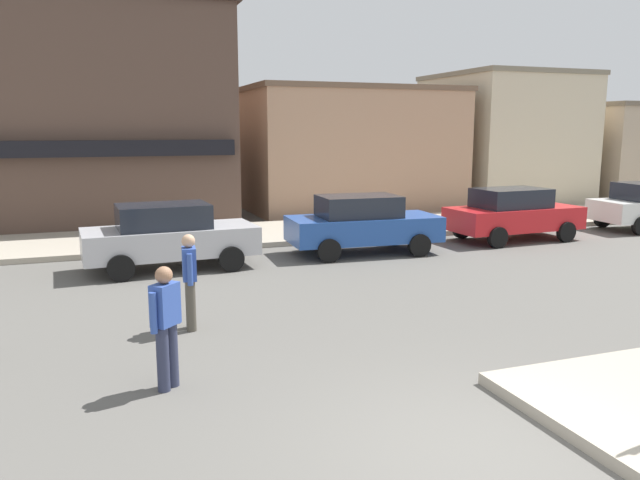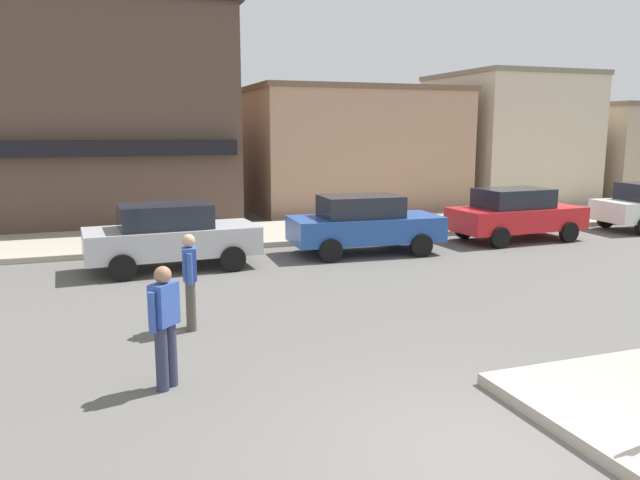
{
  "view_description": "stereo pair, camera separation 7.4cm",
  "coord_description": "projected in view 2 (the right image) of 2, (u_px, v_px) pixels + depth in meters",
  "views": [
    {
      "loc": [
        -3.55,
        -4.96,
        3.3
      ],
      "look_at": [
        -0.09,
        4.5,
        1.5
      ],
      "focal_mm": 35.0,
      "sensor_mm": 36.0,
      "label": 1
    },
    {
      "loc": [
        -3.48,
        -4.98,
        3.3
      ],
      "look_at": [
        -0.09,
        4.5,
        1.5
      ],
      "focal_mm": 35.0,
      "sensor_mm": 36.0,
      "label": 2
    }
  ],
  "objects": [
    {
      "name": "parked_car_third",
      "position": [
        516.0,
        214.0,
        18.54
      ],
      "size": [
        4.07,
        2.0,
        1.56
      ],
      "color": "red",
      "rests_on": "ground"
    },
    {
      "name": "parked_car_nearest",
      "position": [
        170.0,
        235.0,
        14.78
      ],
      "size": [
        4.08,
        2.03,
        1.56
      ],
      "color": "#B7B7BC",
      "rests_on": "ground"
    },
    {
      "name": "parked_car_second",
      "position": [
        364.0,
        223.0,
        16.62
      ],
      "size": [
        4.09,
        2.06,
        1.56
      ],
      "color": "#234C9E",
      "rests_on": "ground"
    },
    {
      "name": "building_corner_shop",
      "position": [
        78.0,
        115.0,
        23.16
      ],
      "size": [
        10.68,
        9.67,
        7.58
      ],
      "color": "brown",
      "rests_on": "ground"
    },
    {
      "name": "pedestrian_crossing_far",
      "position": [
        190.0,
        278.0,
        10.28
      ],
      "size": [
        0.26,
        0.56,
        1.61
      ],
      "color": "#4C473D",
      "rests_on": "ground"
    },
    {
      "name": "kerb_far",
      "position": [
        221.0,
        236.0,
        19.05
      ],
      "size": [
        80.0,
        4.0,
        0.15
      ],
      "primitive_type": "cube",
      "color": "#A89E8C",
      "rests_on": "ground"
    },
    {
      "name": "ground_plane",
      "position": [
        476.0,
        457.0,
        6.35
      ],
      "size": [
        160.0,
        160.0,
        0.0
      ],
      "primitive_type": "plane",
      "color": "#5B5954"
    },
    {
      "name": "building_storefront_left_mid",
      "position": [
        507.0,
        138.0,
        28.34
      ],
      "size": [
        5.85,
        6.13,
        5.73
      ],
      "color": "beige",
      "rests_on": "ground"
    },
    {
      "name": "pedestrian_crossing_near",
      "position": [
        165.0,
        323.0,
        7.91
      ],
      "size": [
        0.45,
        0.45,
        1.61
      ],
      "color": "#2D334C",
      "rests_on": "ground"
    },
    {
      "name": "building_storefront_right_near",
      "position": [
        614.0,
        150.0,
        31.29
      ],
      "size": [
        6.6,
        7.98,
        4.47
      ],
      "color": "tan",
      "rests_on": "ground"
    },
    {
      "name": "building_storefront_left_near",
      "position": [
        351.0,
        149.0,
        25.85
      ],
      "size": [
        8.59,
        5.66,
        4.96
      ],
      "color": "tan",
      "rests_on": "ground"
    }
  ]
}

